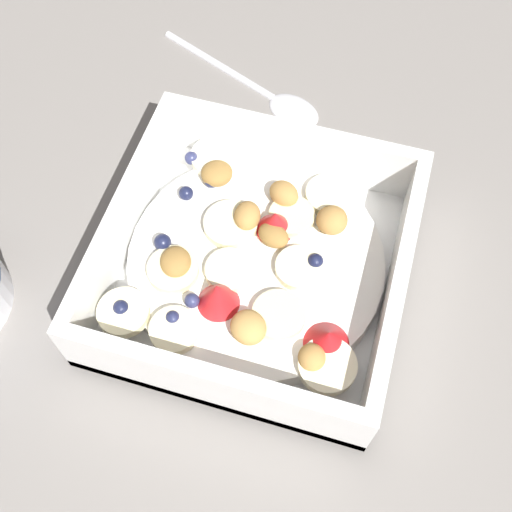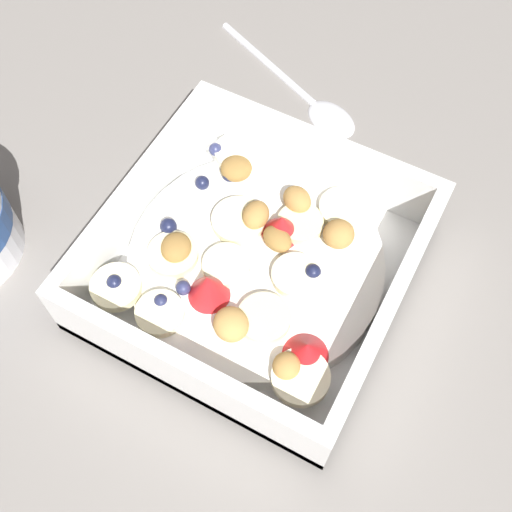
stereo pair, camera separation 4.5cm
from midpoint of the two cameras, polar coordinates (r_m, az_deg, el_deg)
name	(u,v)px [view 1 (the left image)]	position (r m, az deg, el deg)	size (l,w,h in m)	color
ground_plane	(233,282)	(0.47, -4.73, -2.61)	(2.40, 2.40, 0.00)	gray
fruit_bowl	(255,264)	(0.45, -2.85, -0.96)	(0.21, 0.21, 0.06)	white
spoon	(270,93)	(0.57, -1.02, 14.19)	(0.08, 0.17, 0.01)	silver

